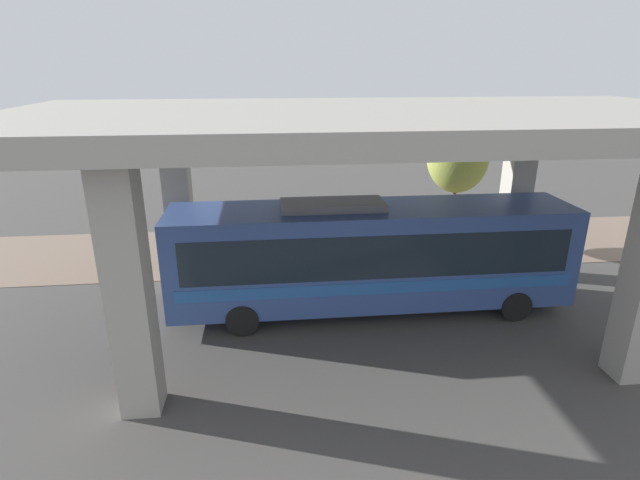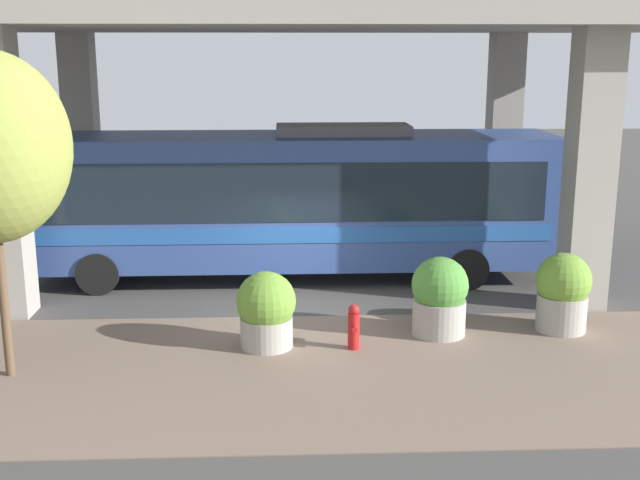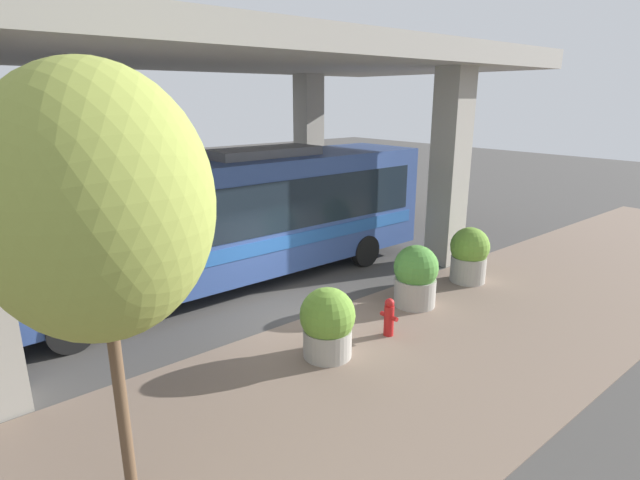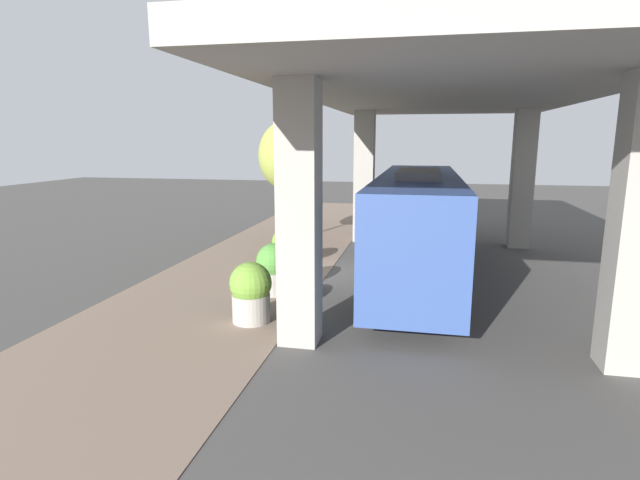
{
  "view_description": "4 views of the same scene",
  "coord_description": "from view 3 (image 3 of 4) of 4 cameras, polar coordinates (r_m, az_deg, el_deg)",
  "views": [
    {
      "loc": [
        17.95,
        -3.08,
        7.89
      ],
      "look_at": [
        -0.44,
        -1.12,
        1.28
      ],
      "focal_mm": 28.0,
      "sensor_mm": 36.0,
      "label": 1
    },
    {
      "loc": [
        -16.33,
        0.32,
        5.64
      ],
      "look_at": [
        0.95,
        -0.45,
        1.47
      ],
      "focal_mm": 45.0,
      "sensor_mm": 36.0,
      "label": 2
    },
    {
      "loc": [
        -8.79,
        6.8,
        5.21
      ],
      "look_at": [
        0.4,
        -0.9,
        1.75
      ],
      "focal_mm": 28.0,
      "sensor_mm": 36.0,
      "label": 3
    },
    {
      "loc": [
        3.27,
        -17.2,
        4.75
      ],
      "look_at": [
        -0.03,
        -1.39,
        1.5
      ],
      "focal_mm": 28.0,
      "sensor_mm": 36.0,
      "label": 4
    }
  ],
  "objects": [
    {
      "name": "planter_front",
      "position": [
        10.33,
        0.86,
        -9.49
      ],
      "size": [
        1.14,
        1.14,
        1.5
      ],
      "color": "#9E998E",
      "rests_on": "ground"
    },
    {
      "name": "sidewalk_strip",
      "position": [
        10.33,
        8.56,
        -14.31
      ],
      "size": [
        6.0,
        40.0,
        0.02
      ],
      "color": "#7A6656",
      "rests_on": "ground"
    },
    {
      "name": "overpass",
      "position": [
        14.5,
        -12.61,
        18.4
      ],
      "size": [
        9.4,
        20.49,
        6.67
      ],
      "color": "#9E998E",
      "rests_on": "ground"
    },
    {
      "name": "fire_hydrant",
      "position": [
        11.39,
        7.89,
        -8.72
      ],
      "size": [
        0.47,
        0.23,
        0.91
      ],
      "color": "#B21919",
      "rests_on": "ground"
    },
    {
      "name": "bus",
      "position": [
        13.96,
        -10.57,
        2.81
      ],
      "size": [
        2.73,
        12.9,
        3.82
      ],
      "color": "#334C8C",
      "rests_on": "ground"
    },
    {
      "name": "street_tree_near",
      "position": [
        6.2,
        -24.2,
        3.65
      ],
      "size": [
        2.67,
        2.67,
        5.64
      ],
      "color": "brown",
      "rests_on": "ground"
    },
    {
      "name": "ground_plane",
      "position": [
        12.27,
        -2.06,
        -9.03
      ],
      "size": [
        80.0,
        80.0,
        0.0
      ],
      "primitive_type": "plane",
      "color": "#474442",
      "rests_on": "ground"
    },
    {
      "name": "planter_middle",
      "position": [
        14.98,
        16.68,
        -1.61
      ],
      "size": [
        1.11,
        1.11,
        1.63
      ],
      "color": "#9E998E",
      "rests_on": "ground"
    },
    {
      "name": "planter_back",
      "position": [
        12.96,
        10.87,
        -4.08
      ],
      "size": [
        1.13,
        1.13,
        1.61
      ],
      "color": "#9E998E",
      "rests_on": "ground"
    }
  ]
}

